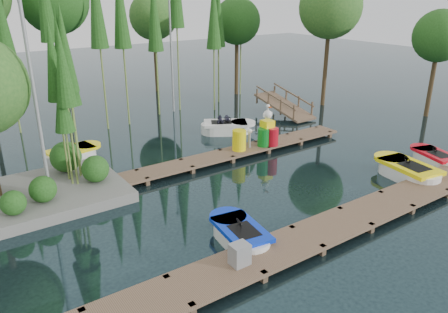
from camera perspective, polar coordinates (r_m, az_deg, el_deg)
ground_plane at (r=16.41m, az=-0.44°, el=-4.46°), size 90.00×90.00×0.00m
near_dock at (r=13.27m, az=10.76°, el=-10.37°), size 18.00×1.50×0.50m
far_dock at (r=18.74m, az=-2.23°, el=-0.36°), size 15.00×1.20×0.50m
island at (r=16.14m, az=-26.51°, el=4.89°), size 6.20×4.20×6.75m
tree_screen at (r=23.71m, az=-20.28°, el=17.54°), size 34.42×18.53×10.31m
lamp_island at (r=15.27m, az=-23.71°, el=8.70°), size 0.30×0.30×7.25m
lamp_rear at (r=26.46m, az=-6.97°, el=14.83°), size 0.30×0.30×7.25m
ramp at (r=26.34m, az=7.84°, el=6.62°), size 1.50×3.94×1.49m
boat_blue at (r=13.15m, az=2.10°, el=-10.22°), size 1.48×2.68×0.86m
boat_red at (r=20.90m, az=25.79°, el=-0.22°), size 1.71×2.61×0.81m
boat_yellow_near at (r=18.78m, az=22.83°, el=-1.85°), size 1.76×3.13×1.00m
boat_yellow_far at (r=20.31m, az=-19.26°, el=0.27°), size 2.71×1.58×1.28m
boat_white_far at (r=22.83m, az=0.30°, el=3.82°), size 3.10×2.56×1.35m
utility_cabinet at (r=11.68m, az=2.06°, el=-12.64°), size 0.49×0.41×0.59m
yellow_barrel at (r=19.47m, az=1.99°, el=2.14°), size 0.62×0.62×0.92m
drum_cluster at (r=20.25m, az=5.79°, el=3.10°), size 1.10×1.01×1.91m
seagull_post at (r=19.76m, az=3.37°, el=2.84°), size 0.56×0.30×0.89m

